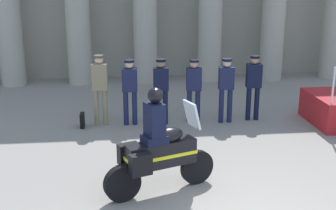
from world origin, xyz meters
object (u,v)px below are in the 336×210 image
at_px(officer_in_row_1, 130,87).
at_px(officer_in_row_3, 194,86).
at_px(officer_in_row_5, 254,82).
at_px(briefcase_on_ground, 82,120).
at_px(officer_in_row_4, 226,85).
at_px(motorcycle_with_rider, 157,150).
at_px(officer_in_row_2, 161,86).
at_px(officer_in_row_0, 100,84).

xyz_separation_m(officer_in_row_1, officer_in_row_3, (1.63, 0.07, -0.02)).
bearing_deg(officer_in_row_5, briefcase_on_ground, 4.93).
bearing_deg(officer_in_row_5, officer_in_row_4, 13.42).
xyz_separation_m(officer_in_row_5, briefcase_on_ground, (-4.40, -0.15, -0.83)).
bearing_deg(officer_in_row_1, officer_in_row_4, -178.72).
bearing_deg(officer_in_row_4, officer_in_row_5, -166.58).
height_order(officer_in_row_1, motorcycle_with_rider, motorcycle_with_rider).
relative_size(officer_in_row_3, motorcycle_with_rider, 0.82).
distance_m(officer_in_row_2, officer_in_row_5, 2.42).
bearing_deg(officer_in_row_3, officer_in_row_4, 173.17).
xyz_separation_m(officer_in_row_0, officer_in_row_5, (3.94, -0.01, -0.05)).
xyz_separation_m(officer_in_row_1, officer_in_row_5, (3.19, 0.07, 0.02)).
xyz_separation_m(officer_in_row_2, officer_in_row_5, (2.42, 0.12, 0.01)).
xyz_separation_m(motorcycle_with_rider, briefcase_on_ground, (-1.57, 3.71, -0.61)).
xyz_separation_m(officer_in_row_4, motorcycle_with_rider, (-2.07, -3.71, -0.19)).
relative_size(officer_in_row_4, motorcycle_with_rider, 0.84).
bearing_deg(officer_in_row_3, officer_in_row_1, 5.36).
bearing_deg(officer_in_row_3, officer_in_row_5, -177.04).
height_order(officer_in_row_0, officer_in_row_2, officer_in_row_0).
xyz_separation_m(officer_in_row_1, officer_in_row_4, (2.44, -0.07, -0.00)).
height_order(officer_in_row_5, briefcase_on_ground, officer_in_row_5).
bearing_deg(motorcycle_with_rider, briefcase_on_ground, 92.02).
bearing_deg(officer_in_row_4, officer_in_row_2, 2.36).
bearing_deg(motorcycle_with_rider, officer_in_row_3, 50.92).
relative_size(officer_in_row_0, officer_in_row_3, 1.09).
relative_size(officer_in_row_1, motorcycle_with_rider, 0.84).
height_order(officer_in_row_3, officer_in_row_5, officer_in_row_5).
height_order(officer_in_row_0, officer_in_row_5, officer_in_row_0).
bearing_deg(motorcycle_with_rider, officer_in_row_2, 62.77).
bearing_deg(officer_in_row_5, officer_in_row_1, 4.18).
distance_m(officer_in_row_0, officer_in_row_2, 1.53).
height_order(officer_in_row_1, briefcase_on_ground, officer_in_row_1).
height_order(officer_in_row_4, briefcase_on_ground, officer_in_row_4).
height_order(officer_in_row_2, briefcase_on_ground, officer_in_row_2).
xyz_separation_m(officer_in_row_0, officer_in_row_4, (3.18, -0.15, -0.07)).
xyz_separation_m(officer_in_row_3, officer_in_row_4, (0.81, -0.14, 0.02)).
height_order(officer_in_row_1, officer_in_row_4, officer_in_row_1).
relative_size(officer_in_row_1, officer_in_row_2, 0.99).
relative_size(officer_in_row_2, briefcase_on_ground, 4.69).
height_order(officer_in_row_0, officer_in_row_4, officer_in_row_0).
bearing_deg(motorcycle_with_rider, officer_in_row_0, 85.04).
distance_m(officer_in_row_0, officer_in_row_3, 2.37).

